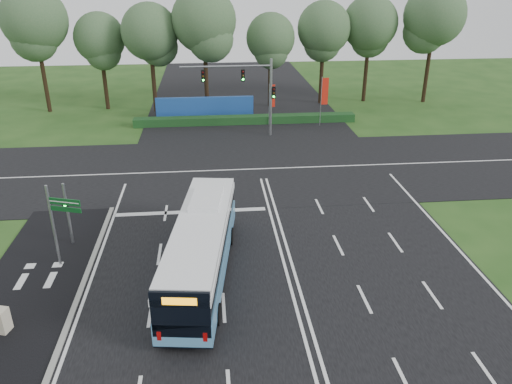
{
  "coord_description": "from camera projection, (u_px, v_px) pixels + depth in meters",
  "views": [
    {
      "loc": [
        -3.63,
        -23.69,
        14.21
      ],
      "look_at": [
        -1.14,
        2.0,
        2.61
      ],
      "focal_mm": 35.0,
      "sensor_mm": 36.0,
      "label": 1
    }
  ],
  "objects": [
    {
      "name": "ground",
      "position": [
        280.0,
        249.0,
        27.65
      ],
      "size": [
        120.0,
        120.0,
        0.0
      ],
      "primitive_type": "plane",
      "color": "#224818",
      "rests_on": "ground"
    },
    {
      "name": "road_main",
      "position": [
        280.0,
        248.0,
        27.64
      ],
      "size": [
        20.0,
        120.0,
        0.04
      ],
      "primitive_type": "cube",
      "color": "black",
      "rests_on": "ground"
    },
    {
      "name": "road_cross",
      "position": [
        258.0,
        169.0,
        38.53
      ],
      "size": [
        120.0,
        14.0,
        0.05
      ],
      "primitive_type": "cube",
      "color": "black",
      "rests_on": "ground"
    },
    {
      "name": "bike_path",
      "position": [
        30.0,
        293.0,
        23.81
      ],
      "size": [
        5.0,
        18.0,
        0.06
      ],
      "primitive_type": "cube",
      "color": "black",
      "rests_on": "ground"
    },
    {
      "name": "kerb_strip",
      "position": [
        81.0,
        290.0,
        24.01
      ],
      "size": [
        0.25,
        18.0,
        0.12
      ],
      "primitive_type": "cube",
      "color": "gray",
      "rests_on": "ground"
    },
    {
      "name": "city_bus",
      "position": [
        201.0,
        248.0,
        24.5
      ],
      "size": [
        3.92,
        11.74,
        3.31
      ],
      "rotation": [
        0.0,
        0.0,
        -0.13
      ],
      "color": "#5392C1",
      "rests_on": "ground"
    },
    {
      "name": "pedestrian_signal",
      "position": [
        67.0,
        212.0,
        27.31
      ],
      "size": [
        0.31,
        0.43,
        3.69
      ],
      "rotation": [
        0.0,
        0.0,
        -0.1
      ],
      "color": "gray",
      "rests_on": "ground"
    },
    {
      "name": "street_sign",
      "position": [
        58.0,
        218.0,
        24.88
      ],
      "size": [
        1.7,
        0.63,
        4.56
      ],
      "rotation": [
        0.0,
        0.0,
        -0.32
      ],
      "color": "gray",
      "rests_on": "ground"
    },
    {
      "name": "utility_cabinet",
      "position": [
        0.0,
        321.0,
        21.11
      ],
      "size": [
        0.81,
        0.73,
        1.15
      ],
      "primitive_type": "cube",
      "rotation": [
        0.0,
        0.0,
        -0.27
      ],
      "color": "beige",
      "rests_on": "ground"
    },
    {
      "name": "banner_flag_mid",
      "position": [
        271.0,
        98.0,
        48.39
      ],
      "size": [
        0.6,
        0.11,
        4.09
      ],
      "rotation": [
        0.0,
        0.0,
        0.1
      ],
      "color": "gray",
      "rests_on": "ground"
    },
    {
      "name": "banner_flag_right",
      "position": [
        324.0,
        94.0,
        47.94
      ],
      "size": [
        0.71,
        0.12,
        4.82
      ],
      "rotation": [
        0.0,
        0.0,
        0.09
      ],
      "color": "gray",
      "rests_on": "ground"
    },
    {
      "name": "traffic_light_gantry",
      "position": [
        251.0,
        86.0,
        44.36
      ],
      "size": [
        8.41,
        0.28,
        7.0
      ],
      "color": "gray",
      "rests_on": "ground"
    },
    {
      "name": "hedge",
      "position": [
        246.0,
        120.0,
        49.73
      ],
      "size": [
        22.0,
        1.2,
        0.8
      ],
      "primitive_type": "cube",
      "color": "#153C1A",
      "rests_on": "ground"
    },
    {
      "name": "blue_hoarding",
      "position": [
        205.0,
        108.0,
        51.35
      ],
      "size": [
        10.0,
        0.3,
        2.2
      ],
      "primitive_type": "cube",
      "color": "#1D4A9F",
      "rests_on": "ground"
    },
    {
      "name": "eucalyptus_row",
      "position": [
        244.0,
        25.0,
        52.4
      ],
      "size": [
        48.75,
        9.2,
        12.91
      ],
      "color": "black",
      "rests_on": "ground"
    }
  ]
}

